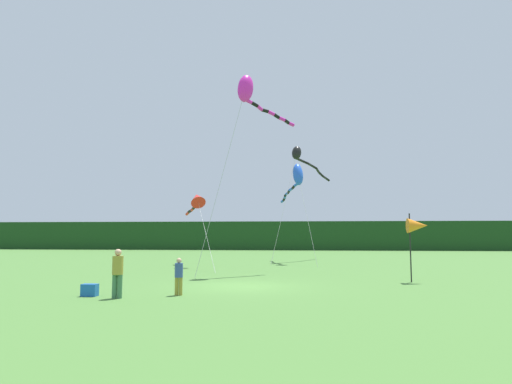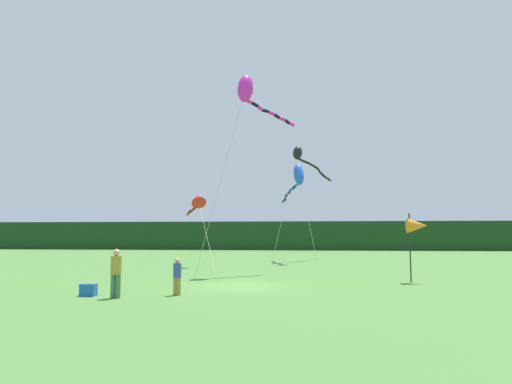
# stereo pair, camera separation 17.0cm
# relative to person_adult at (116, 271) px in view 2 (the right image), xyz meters

# --- Properties ---
(ground_plane) EXTENTS (120.00, 120.00, 0.00)m
(ground_plane) POSITION_rel_person_adult_xyz_m (3.80, 3.97, -0.94)
(ground_plane) COLOR #477533
(distant_treeline) EXTENTS (108.00, 2.35, 4.03)m
(distant_treeline) POSITION_rel_person_adult_xyz_m (3.80, 48.97, 1.08)
(distant_treeline) COLOR #193D19
(distant_treeline) RESTS_ON ground
(person_adult) EXTENTS (0.37, 0.37, 1.68)m
(person_adult) POSITION_rel_person_adult_xyz_m (0.00, 0.00, 0.00)
(person_adult) COLOR #3F724C
(person_adult) RESTS_ON ground
(person_child) EXTENTS (0.29, 0.29, 1.33)m
(person_child) POSITION_rel_person_adult_xyz_m (1.89, 0.96, -0.19)
(person_child) COLOR olive
(person_child) RESTS_ON ground
(cooler_box) EXTENTS (0.54, 0.33, 0.43)m
(cooler_box) POSITION_rel_person_adult_xyz_m (-1.18, 0.42, -0.72)
(cooler_box) COLOR #1959B2
(cooler_box) RESTS_ON ground
(banner_flag_pole) EXTENTS (0.90, 0.70, 3.16)m
(banner_flag_pole) POSITION_rel_person_adult_xyz_m (11.67, 6.33, 1.63)
(banner_flag_pole) COLOR black
(banner_flag_pole) RESTS_ON ground
(kite_magenta) EXTENTS (5.00, 4.86, 11.31)m
(kite_magenta) POSITION_rel_person_adult_xyz_m (3.41, 9.55, 9.34)
(kite_magenta) COLOR #B2B2B2
(kite_magenta) RESTS_ON ground
(kite_blue) EXTENTS (2.84, 8.22, 7.76)m
(kite_blue) POSITION_rel_person_adult_xyz_m (6.01, 19.43, 5.65)
(kite_blue) COLOR #B2B2B2
(kite_blue) RESTS_ON ground
(kite_red) EXTENTS (3.78, 7.59, 5.35)m
(kite_red) POSITION_rel_person_adult_xyz_m (-0.86, 15.24, 3.63)
(kite_red) COLOR #B2B2B2
(kite_red) RESTS_ON ground
(kite_black) EXTENTS (4.96, 9.98, 9.60)m
(kite_black) POSITION_rel_person_adult_xyz_m (6.45, 22.28, 7.68)
(kite_black) COLOR #B2B2B2
(kite_black) RESTS_ON ground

